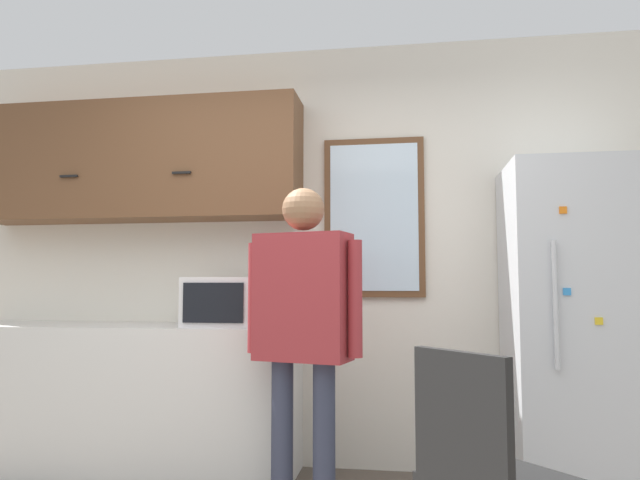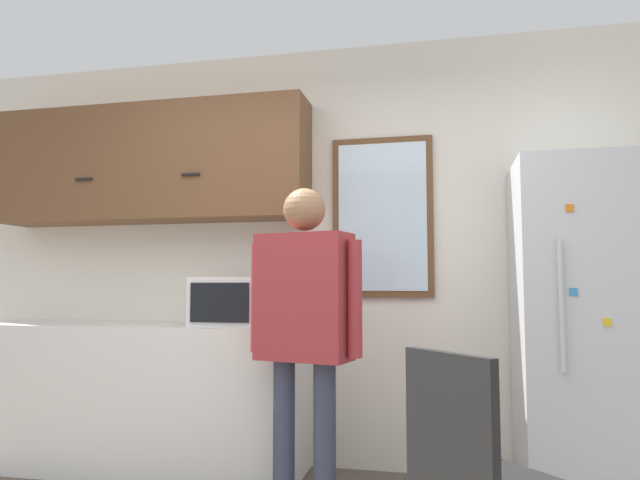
{
  "view_description": "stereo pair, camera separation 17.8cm",
  "coord_description": "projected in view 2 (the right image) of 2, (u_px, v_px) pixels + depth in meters",
  "views": [
    {
      "loc": [
        0.61,
        -1.7,
        1.14
      ],
      "look_at": [
        0.19,
        1.06,
        1.36
      ],
      "focal_mm": 32.0,
      "sensor_mm": 36.0,
      "label": 1
    },
    {
      "loc": [
        0.78,
        -1.67,
        1.14
      ],
      "look_at": [
        0.19,
        1.06,
        1.36
      ],
      "focal_mm": 32.0,
      "sensor_mm": 36.0,
      "label": 2
    }
  ],
  "objects": [
    {
      "name": "back_wall",
      "position": [
        321.0,
        253.0,
        3.72
      ],
      "size": [
        6.0,
        0.06,
        2.7
      ],
      "color": "silver",
      "rests_on": "ground_plane"
    },
    {
      "name": "counter",
      "position": [
        135.0,
        396.0,
        3.57
      ],
      "size": [
        2.14,
        0.58,
        0.9
      ],
      "color": "silver",
      "rests_on": "ground_plane"
    },
    {
      "name": "upper_cabinets",
      "position": [
        150.0,
        165.0,
        3.81
      ],
      "size": [
        2.14,
        0.36,
        0.77
      ],
      "color": "brown"
    },
    {
      "name": "microwave",
      "position": [
        239.0,
        302.0,
        3.44
      ],
      "size": [
        0.51,
        0.41,
        0.29
      ],
      "color": "white",
      "rests_on": "counter"
    },
    {
      "name": "person",
      "position": [
        304.0,
        314.0,
        2.86
      ],
      "size": [
        0.61,
        0.32,
        1.63
      ],
      "rotation": [
        0.0,
        0.0,
        -0.23
      ],
      "color": "#33384C",
      "rests_on": "ground_plane"
    },
    {
      "name": "refrigerator",
      "position": [
        591.0,
        331.0,
        3.0
      ],
      "size": [
        0.74,
        0.69,
        1.8
      ],
      "color": "silver",
      "rests_on": "ground_plane"
    },
    {
      "name": "chair",
      "position": [
        475.0,
        467.0,
        2.03
      ],
      "size": [
        0.64,
        0.64,
        0.91
      ],
      "rotation": [
        0.0,
        0.0,
        2.33
      ],
      "color": "black",
      "rests_on": "ground_plane"
    },
    {
      "name": "window",
      "position": [
        382.0,
        217.0,
        3.6
      ],
      "size": [
        0.64,
        0.05,
        1.02
      ],
      "color": "brown"
    }
  ]
}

